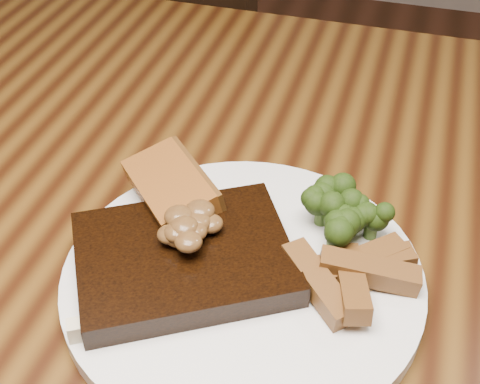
# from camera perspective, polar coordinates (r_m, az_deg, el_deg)

# --- Properties ---
(dining_table) EXTENTS (1.60, 0.90, 0.75)m
(dining_table) POSITION_cam_1_polar(r_m,az_deg,el_deg) (0.69, -1.85, -8.41)
(dining_table) COLOR #4D300F
(dining_table) RESTS_ON ground
(chair_far) EXTENTS (0.51, 0.51, 0.83)m
(chair_far) POSITION_cam_1_polar(r_m,az_deg,el_deg) (1.39, -2.94, 8.85)
(chair_far) COLOR black
(chair_far) RESTS_ON ground
(plate) EXTENTS (0.35, 0.35, 0.01)m
(plate) POSITION_cam_1_polar(r_m,az_deg,el_deg) (0.57, 0.23, -7.50)
(plate) COLOR white
(plate) RESTS_ON dining_table
(steak) EXTENTS (0.22, 0.20, 0.03)m
(steak) POSITION_cam_1_polar(r_m,az_deg,el_deg) (0.56, -4.78, -5.78)
(steak) COLOR black
(steak) RESTS_ON plate
(steak_bone) EXTENTS (0.12, 0.08, 0.02)m
(steak_bone) POSITION_cam_1_polar(r_m,az_deg,el_deg) (0.53, -7.04, -10.62)
(steak_bone) COLOR beige
(steak_bone) RESTS_ON plate
(mushroom_pile) EXTENTS (0.07, 0.07, 0.03)m
(mushroom_pile) POSITION_cam_1_polar(r_m,az_deg,el_deg) (0.55, -4.45, -3.10)
(mushroom_pile) COLOR brown
(mushroom_pile) RESTS_ON steak
(garlic_bread) EXTENTS (0.11, 0.11, 0.02)m
(garlic_bread) POSITION_cam_1_polar(r_m,az_deg,el_deg) (0.62, -5.90, -0.90)
(garlic_bread) COLOR #8F541A
(garlic_bread) RESTS_ON plate
(potato_wedges) EXTENTS (0.11, 0.11, 0.02)m
(potato_wedges) POSITION_cam_1_polar(r_m,az_deg,el_deg) (0.55, 7.24, -6.72)
(potato_wedges) COLOR brown
(potato_wedges) RESTS_ON plate
(broccoli_cluster) EXTENTS (0.07, 0.07, 0.04)m
(broccoli_cluster) POSITION_cam_1_polar(r_m,az_deg,el_deg) (0.59, 8.69, -2.08)
(broccoli_cluster) COLOR #1E320B
(broccoli_cluster) RESTS_ON plate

